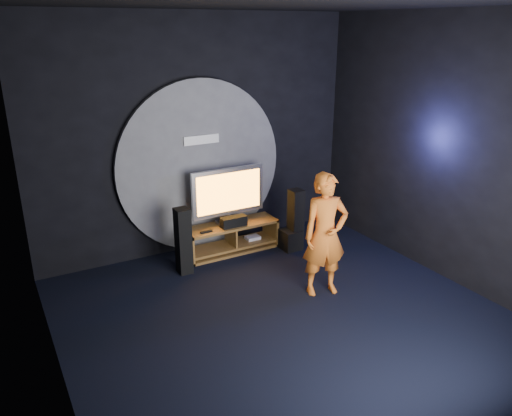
{
  "coord_description": "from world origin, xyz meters",
  "views": [
    {
      "loc": [
        -2.83,
        -4.28,
        3.28
      ],
      "look_at": [
        0.17,
        1.05,
        1.05
      ],
      "focal_mm": 35.0,
      "sensor_mm": 36.0,
      "label": 1
    }
  ],
  "objects": [
    {
      "name": "remote",
      "position": [
        -0.17,
        1.93,
        0.46
      ],
      "size": [
        0.18,
        0.05,
        0.02
      ],
      "primitive_type": "cube",
      "color": "black",
      "rests_on": "media_console"
    },
    {
      "name": "player",
      "position": [
        0.77,
        0.34,
        0.81
      ],
      "size": [
        0.66,
        0.51,
        1.62
      ],
      "primitive_type": "imported",
      "rotation": [
        0.0,
        0.0,
        -0.24
      ],
      "color": "#CE611C",
      "rests_on": "ground"
    },
    {
      "name": "subwoofer",
      "position": [
        1.14,
        1.67,
        0.16
      ],
      "size": [
        0.29,
        0.29,
        0.32
      ],
      "primitive_type": "cube",
      "color": "black",
      "rests_on": "ground"
    },
    {
      "name": "ceiling",
      "position": [
        0.0,
        0.0,
        3.5
      ],
      "size": [
        5.0,
        5.0,
        0.01
      ],
      "primitive_type": "cube",
      "color": "black",
      "rests_on": "back_wall"
    },
    {
      "name": "left_wall",
      "position": [
        -2.5,
        0.0,
        1.75
      ],
      "size": [
        0.04,
        5.0,
        3.5
      ],
      "primitive_type": "cube",
      "color": "black",
      "rests_on": "ground"
    },
    {
      "name": "back_wall",
      "position": [
        0.0,
        2.5,
        1.75
      ],
      "size": [
        5.0,
        0.04,
        3.5
      ],
      "primitive_type": "cube",
      "color": "black",
      "rests_on": "ground"
    },
    {
      "name": "tower_speaker_left",
      "position": [
        -0.6,
        1.74,
        0.48
      ],
      "size": [
        0.19,
        0.21,
        0.96
      ],
      "primitive_type": "cube",
      "color": "black",
      "rests_on": "ground"
    },
    {
      "name": "wall_disc_panel",
      "position": [
        0.0,
        2.44,
        1.3
      ],
      "size": [
        2.6,
        0.11,
        2.6
      ],
      "color": "#515156",
      "rests_on": "ground"
    },
    {
      "name": "media_console",
      "position": [
        0.29,
        2.05,
        0.19
      ],
      "size": [
        1.46,
        0.45,
        0.45
      ],
      "color": "olive",
      "rests_on": "ground"
    },
    {
      "name": "right_wall",
      "position": [
        2.5,
        0.0,
        1.75
      ],
      "size": [
        0.04,
        5.0,
        3.5
      ],
      "primitive_type": "cube",
      "color": "black",
      "rests_on": "ground"
    },
    {
      "name": "center_speaker",
      "position": [
        0.29,
        1.95,
        0.53
      ],
      "size": [
        0.4,
        0.15,
        0.15
      ],
      "primitive_type": "cube",
      "color": "black",
      "rests_on": "media_console"
    },
    {
      "name": "tower_speaker_right",
      "position": [
        1.22,
        1.67,
        0.48
      ],
      "size": [
        0.19,
        0.21,
        0.96
      ],
      "primitive_type": "cube",
      "color": "black",
      "rests_on": "ground"
    },
    {
      "name": "tv",
      "position": [
        0.29,
        2.12,
        0.92
      ],
      "size": [
        1.17,
        0.22,
        0.86
      ],
      "color": "silver",
      "rests_on": "media_console"
    },
    {
      "name": "floor",
      "position": [
        0.0,
        0.0,
        0.0
      ],
      "size": [
        5.0,
        5.0,
        0.0
      ],
      "primitive_type": "plane",
      "color": "black",
      "rests_on": "ground"
    },
    {
      "name": "front_wall",
      "position": [
        0.0,
        -2.5,
        1.75
      ],
      "size": [
        5.0,
        0.04,
        3.5
      ],
      "primitive_type": "cube",
      "color": "black",
      "rests_on": "ground"
    }
  ]
}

